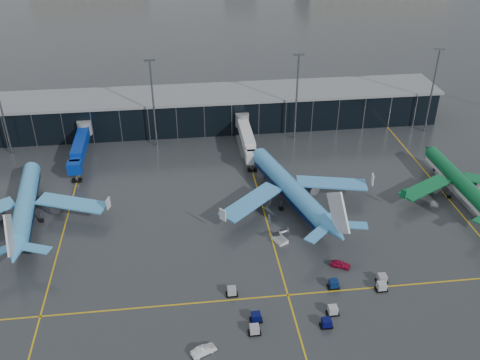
{
  "coord_description": "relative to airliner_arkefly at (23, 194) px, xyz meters",
  "views": [
    {
      "loc": [
        -8.05,
        -88.3,
        69.58
      ],
      "look_at": [
        5.0,
        18.0,
        6.0
      ],
      "focal_mm": 40.0,
      "sensor_mm": 36.0,
      "label": 1
    }
  ],
  "objects": [
    {
      "name": "service_van_white",
      "position": [
        36.96,
        -43.71,
        -5.91
      ],
      "size": [
        4.51,
        3.13,
        1.41
      ],
      "primitive_type": "imported",
      "rotation": [
        0.0,
        0.0,
        2.0
      ],
      "color": "silver",
      "rests_on": "ground"
    },
    {
      "name": "service_van_red",
      "position": [
        65.49,
        -25.1,
        -5.93
      ],
      "size": [
        4.29,
        3.2,
        1.36
      ],
      "primitive_type": "imported",
      "rotation": [
        0.0,
        0.0,
        1.12
      ],
      "color": "maroon",
      "rests_on": "ground"
    },
    {
      "name": "ground",
      "position": [
        43.49,
        -16.81,
        -6.61
      ],
      "size": [
        600.0,
        600.0,
        0.0
      ],
      "primitive_type": "plane",
      "color": "#282B2D",
      "rests_on": "ground"
    },
    {
      "name": "flood_masts",
      "position": [
        48.49,
        33.19,
        7.2
      ],
      "size": [
        203.0,
        0.5,
        25.5
      ],
      "color": "#595B60",
      "rests_on": "ground"
    },
    {
      "name": "taxi_lines",
      "position": [
        53.49,
        -6.2,
        -6.6
      ],
      "size": [
        220.0,
        120.0,
        0.02
      ],
      "color": "gold",
      "rests_on": "ground"
    },
    {
      "name": "airliner_aer_lingus",
      "position": [
        101.31,
        -1.51,
        -0.67
      ],
      "size": [
        34.97,
        39.56,
        11.88
      ],
      "primitive_type": null,
      "rotation": [
        0.0,
        0.0,
        0.03
      ],
      "color": "#0B6030",
      "rests_on": "ground"
    },
    {
      "name": "mobile_airstair",
      "position": [
        55.07,
        -15.32,
        -5.84
      ],
      "size": [
        3.33,
        3.82,
        3.45
      ],
      "rotation": [
        0.0,
        0.0,
        0.43
      ],
      "color": "white",
      "rests_on": "ground"
    },
    {
      "name": "airliner_klm_near",
      "position": [
        59.92,
        -0.6,
        0.36
      ],
      "size": [
        50.73,
        54.54,
        13.95
      ],
      "primitive_type": null,
      "rotation": [
        0.0,
        0.0,
        0.28
      ],
      "color": "#4194D6",
      "rests_on": "ground"
    },
    {
      "name": "jet_bridges",
      "position": [
        8.49,
        26.18,
        -2.06
      ],
      "size": [
        94.0,
        27.5,
        7.2
      ],
      "color": "#595B60",
      "rests_on": "ground"
    },
    {
      "name": "airliner_arkefly",
      "position": [
        0.0,
        0.0,
        0.0
      ],
      "size": [
        42.44,
        47.06,
        13.23
      ],
      "primitive_type": null,
      "rotation": [
        0.0,
        0.0,
        0.11
      ],
      "color": "#439EDC",
      "rests_on": "ground"
    },
    {
      "name": "terminal_pier",
      "position": [
        43.49,
        45.19,
        -1.19
      ],
      "size": [
        142.0,
        17.0,
        10.7
      ],
      "color": "black",
      "rests_on": "ground"
    },
    {
      "name": "baggage_carts",
      "position": [
        57.55,
        -35.01,
        -5.85
      ],
      "size": [
        31.31,
        11.55,
        1.7
      ],
      "color": "black",
      "rests_on": "ground"
    }
  ]
}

